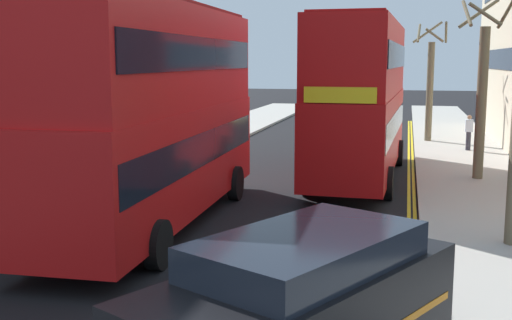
# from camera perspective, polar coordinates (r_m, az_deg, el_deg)

# --- Properties ---
(sidewalk_right) EXTENTS (4.00, 80.00, 0.14)m
(sidewalk_right) POSITION_cam_1_polar(r_m,az_deg,el_deg) (20.65, 19.82, -3.25)
(sidewalk_right) COLOR #ADA89E
(sidewalk_right) RESTS_ON ground
(sidewalk_left) EXTENTS (4.00, 80.00, 0.14)m
(sidewalk_left) POSITION_cam_1_polar(r_m,az_deg,el_deg) (23.08, -14.20, -1.75)
(sidewalk_left) COLOR #ADA89E
(sidewalk_left) RESTS_ON ground
(kerb_line_outer) EXTENTS (0.10, 56.00, 0.01)m
(kerb_line_outer) POSITION_cam_1_polar(r_m,az_deg,el_deg) (18.57, 14.02, -4.51)
(kerb_line_outer) COLOR yellow
(kerb_line_outer) RESTS_ON ground
(kerb_line_inner) EXTENTS (0.10, 56.00, 0.01)m
(kerb_line_inner) POSITION_cam_1_polar(r_m,az_deg,el_deg) (18.57, 13.53, -4.50)
(kerb_line_inner) COLOR yellow
(kerb_line_inner) RESTS_ON ground
(double_decker_bus_away) EXTENTS (3.01, 10.87, 5.64)m
(double_decker_bus_away) POSITION_cam_1_polar(r_m,az_deg,el_deg) (16.31, -8.97, 4.58)
(double_decker_bus_away) COLOR red
(double_decker_bus_away) RESTS_ON ground
(double_decker_bus_oncoming) EXTENTS (3.07, 10.88, 5.64)m
(double_decker_bus_oncoming) POSITION_cam_1_polar(r_m,az_deg,el_deg) (23.00, 9.36, 5.80)
(double_decker_bus_oncoming) COLOR #B20F0F
(double_decker_bus_oncoming) RESTS_ON ground
(pedestrian_far) EXTENTS (0.34, 0.22, 1.62)m
(pedestrian_far) POSITION_cam_1_polar(r_m,az_deg,el_deg) (30.81, 18.51, 2.40)
(pedestrian_far) COLOR #2D2D38
(pedestrian_far) RESTS_ON sidewalk_right
(street_tree_near) EXTENTS (1.73, 1.72, 6.08)m
(street_tree_near) POSITION_cam_1_polar(r_m,az_deg,el_deg) (33.84, 15.30, 6.55)
(street_tree_near) COLOR #6B6047
(street_tree_near) RESTS_ON sidewalk_right
(street_tree_mid) EXTENTS (1.79, 1.66, 6.25)m
(street_tree_mid) POSITION_cam_1_polar(r_m,az_deg,el_deg) (23.36, 19.56, 5.69)
(street_tree_mid) COLOR #6B6047
(street_tree_mid) RESTS_ON sidewalk_right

